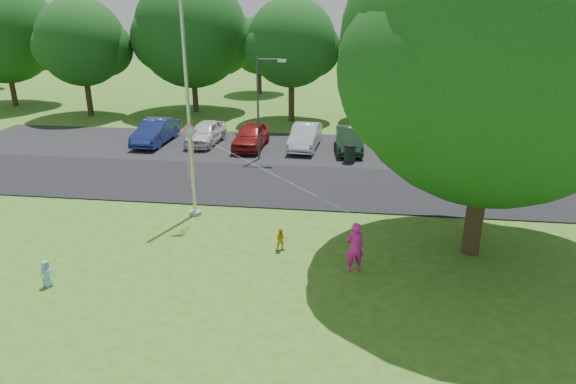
# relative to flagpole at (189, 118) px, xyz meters

# --- Properties ---
(ground) EXTENTS (120.00, 120.00, 0.00)m
(ground) POSITION_rel_flagpole_xyz_m (3.50, -5.00, -4.17)
(ground) COLOR #37681B
(ground) RESTS_ON ground
(park_road) EXTENTS (60.00, 6.00, 0.06)m
(park_road) POSITION_rel_flagpole_xyz_m (3.50, 4.00, -4.14)
(park_road) COLOR black
(park_road) RESTS_ON ground
(parking_strip) EXTENTS (42.00, 7.00, 0.06)m
(parking_strip) POSITION_rel_flagpole_xyz_m (3.50, 10.50, -4.14)
(parking_strip) COLOR black
(parking_strip) RESTS_ON ground
(flagpole) EXTENTS (0.50, 0.50, 10.00)m
(flagpole) POSITION_rel_flagpole_xyz_m (0.00, 0.00, 0.00)
(flagpole) COLOR #B7BABF
(flagpole) RESTS_ON ground
(street_lamp) EXTENTS (1.60, 0.21, 5.70)m
(street_lamp) POSITION_rel_flagpole_xyz_m (1.51, 8.00, -0.74)
(street_lamp) COLOR #3F3F44
(street_lamp) RESTS_ON ground
(trash_can) EXTENTS (0.66, 0.66, 1.05)m
(trash_can) POSITION_rel_flagpole_xyz_m (6.36, 8.00, -3.64)
(trash_can) COLOR black
(trash_can) RESTS_ON ground
(big_tree) EXTENTS (10.46, 9.96, 12.08)m
(big_tree) POSITION_rel_flagpole_xyz_m (10.77, -2.17, 2.66)
(big_tree) COLOR #332316
(big_tree) RESTS_ON ground
(tree_row) EXTENTS (64.35, 11.94, 10.88)m
(tree_row) POSITION_rel_flagpole_xyz_m (5.09, 19.23, 1.55)
(tree_row) COLOR #332316
(tree_row) RESTS_ON ground
(horizon_trees) EXTENTS (77.46, 7.20, 7.02)m
(horizon_trees) POSITION_rel_flagpole_xyz_m (7.56, 28.88, 0.14)
(horizon_trees) COLOR #332316
(horizon_trees) RESTS_ON ground
(parked_cars) EXTENTS (19.78, 4.79, 1.48)m
(parked_cars) POSITION_rel_flagpole_xyz_m (3.24, 10.44, -3.39)
(parked_cars) COLOR navy
(parked_cars) RESTS_ON ground
(woman) EXTENTS (0.75, 0.62, 1.77)m
(woman) POSITION_rel_flagpole_xyz_m (6.70, -3.94, -3.28)
(woman) COLOR #F320AB
(woman) RESTS_ON ground
(child_yellow) EXTENTS (0.50, 0.43, 0.88)m
(child_yellow) POSITION_rel_flagpole_xyz_m (4.08, -2.79, -3.73)
(child_yellow) COLOR gold
(child_yellow) RESTS_ON ground
(child_blue) EXTENTS (0.43, 0.52, 0.91)m
(child_blue) POSITION_rel_flagpole_xyz_m (-2.97, -6.18, -3.71)
(child_blue) COLOR #8AB6D3
(child_blue) RESTS_ON ground
(kite) EXTENTS (6.71, 3.20, 2.70)m
(kite) POSITION_rel_flagpole_xyz_m (0.45, -1.09, -0.75)
(kite) COLOR pink
(kite) RESTS_ON ground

